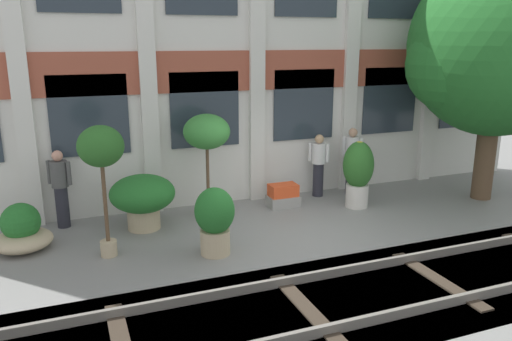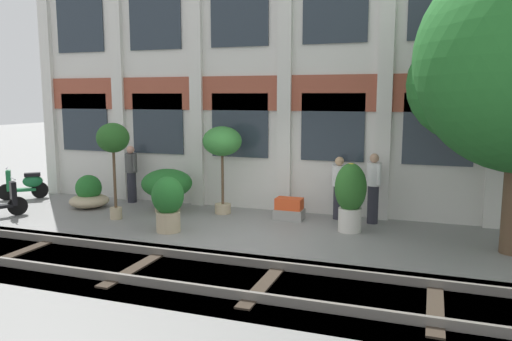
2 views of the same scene
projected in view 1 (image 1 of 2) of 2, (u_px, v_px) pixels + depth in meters
ground_plane at (306, 237)px, 9.86m from camera, size 80.00×80.00×0.00m
apartment_facade at (252, 47)px, 11.61m from camera, size 15.35×0.64×7.26m
rail_tracks at (376, 301)px, 7.72m from camera, size 22.99×2.80×0.43m
broadleaf_tree at (498, 50)px, 11.43m from camera, size 4.25×4.05×5.76m
potted_plant_ribbed_drum at (143, 197)px, 10.16m from camera, size 1.33×1.33×1.13m
potted_plant_low_pan at (207, 136)px, 10.65m from camera, size 1.00×1.00×2.27m
potted_plant_stone_basin at (215, 218)px, 8.93m from camera, size 0.72×0.72×1.25m
potted_plant_wide_bowl at (22, 232)px, 9.19m from camera, size 1.06×1.06×0.90m
potted_plant_square_trough at (283, 196)px, 11.64m from camera, size 0.72×0.45×0.53m
potted_plant_tall_urn at (101, 153)px, 8.54m from camera, size 0.79×0.79×2.38m
potted_plant_fluted_column at (358, 170)px, 11.46m from camera, size 0.71×0.71×1.56m
resident_by_doorway at (352, 159)px, 12.43m from camera, size 0.36×0.44×1.69m
resident_watching_tracks at (60, 187)px, 10.20m from camera, size 0.46×0.34×1.63m
resident_near_plants at (319, 163)px, 12.29m from camera, size 0.41×0.39×1.56m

